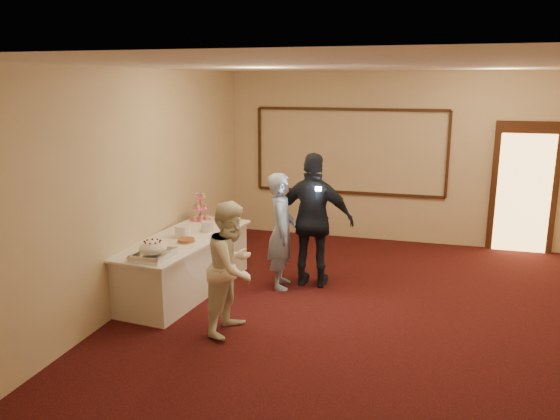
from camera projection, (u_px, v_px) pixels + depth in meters
The scene contains 14 objects.
floor at pixel (367, 318), 6.70m from camera, with size 7.00×7.00×0.00m, color black.
room_walls at pixel (374, 154), 6.24m from camera, with size 6.04×7.04×3.02m.
wall_molding at pixel (350, 152), 9.80m from camera, with size 3.45×0.04×1.55m.
doorway at pixel (524, 189), 9.12m from camera, with size 1.05×0.07×2.20m.
buffet_table at pixel (184, 264), 7.47m from camera, with size 1.17×2.47×0.77m.
pavlova_tray at pixel (153, 251), 6.51m from camera, with size 0.40×0.58×0.20m.
cupcake_stand at pixel (201, 209), 8.27m from camera, with size 0.32×0.32×0.47m.
plate_stack_a at pixel (182, 232), 7.36m from camera, with size 0.20×0.20×0.17m.
plate_stack_b at pixel (207, 226), 7.66m from camera, with size 0.17×0.17×0.14m.
tart at pixel (186, 241), 7.14m from camera, with size 0.26×0.26×0.05m.
man at pixel (282, 231), 7.54m from camera, with size 0.59×0.39×1.62m, color #849DC8.
woman at pixel (232, 268), 6.20m from camera, with size 0.75×0.58×1.54m, color white.
guest at pixel (314, 221), 7.57m from camera, with size 1.11×0.46×1.89m, color black.
camera_flash at pixel (318, 189), 7.20m from camera, with size 0.07×0.04×0.05m, color white.
Camera 1 is at (0.67, -6.28, 2.83)m, focal length 35.00 mm.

